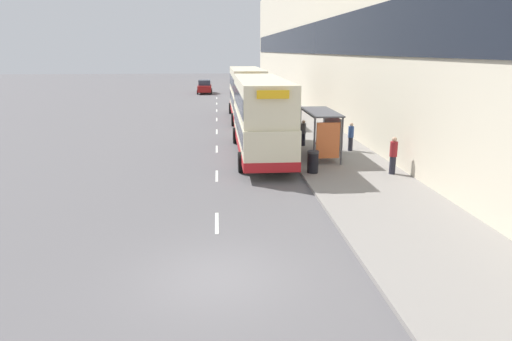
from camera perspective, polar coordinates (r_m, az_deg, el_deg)
The scene contains 19 objects.
ground_plane at distance 12.30m, azimuth -4.90°, elevation -13.25°, with size 220.00×220.00×0.00m, color #5B595B.
pavement at distance 50.10m, azimuth 2.60°, elevation 8.23°, with size 5.00×93.00×0.14m.
terrace_facade at distance 50.47m, azimuth 7.40°, elevation 16.75°, with size 3.10×93.00×15.23m.
lane_mark_0 at distance 15.89m, azimuth -4.91°, elevation -6.54°, with size 0.12×2.00×0.01m.
lane_mark_1 at distance 21.70m, azimuth -4.92°, elevation -0.68°, with size 0.12×2.00×0.01m.
lane_mark_2 at distance 27.63m, azimuth -4.93°, elevation 2.69°, with size 0.12×2.00×0.01m.
lane_mark_3 at distance 33.63m, azimuth -4.93°, elevation 4.86°, with size 0.12×2.00×0.01m.
lane_mark_4 at distance 39.66m, azimuth -4.93°, elevation 6.37°, with size 0.12×2.00×0.01m.
lane_mark_5 at distance 45.71m, azimuth -4.93°, elevation 7.48°, with size 0.12×2.00×0.01m.
lane_mark_6 at distance 51.77m, azimuth -4.94°, elevation 8.33°, with size 0.12×2.00×0.01m.
lane_mark_7 at distance 57.84m, azimuth -4.94°, elevation 9.01°, with size 0.12×2.00×0.01m.
bus_shelter at distance 24.71m, azimuth 8.55°, elevation 5.55°, with size 1.60×4.20×2.48m.
double_decker_bus_near at distance 25.38m, azimuth 0.60°, elevation 6.89°, with size 2.85×11.21×4.30m.
double_decker_bus_ahead at distance 39.45m, azimuth -1.19°, elevation 9.71°, with size 2.85×11.29×4.30m.
car_0 at distance 64.43m, azimuth -6.44°, elevation 10.35°, with size 2.04×4.54×1.82m.
pedestrian_at_shelter at distance 27.87m, azimuth 5.95°, elevation 4.72°, with size 0.31×0.31×1.57m.
pedestrian_1 at distance 22.22m, azimuth 16.78°, elevation 1.86°, with size 0.35×0.35×1.77m.
pedestrian_2 at distance 26.88m, azimuth 11.77°, elevation 4.19°, with size 0.32×0.32×1.63m.
litter_bin at distance 21.73m, azimuth 7.13°, elevation 1.09°, with size 0.55×0.55×1.05m.
Camera 1 is at (0.12, -10.86, 5.77)m, focal length 32.00 mm.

